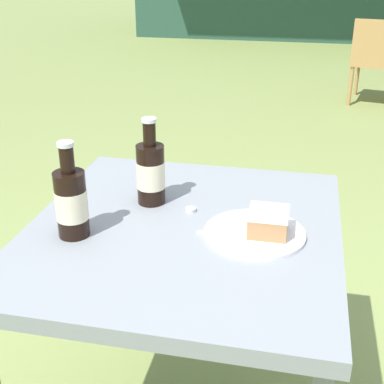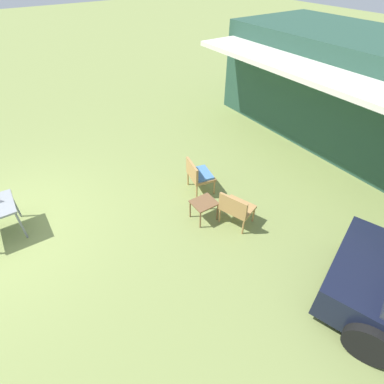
% 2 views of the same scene
% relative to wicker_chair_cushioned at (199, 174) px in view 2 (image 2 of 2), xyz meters
% --- Properties ---
extents(ground_plane, '(60.00, 60.00, 0.00)m').
position_rel_wicker_chair_cushioned_xyz_m(ground_plane, '(-0.97, -3.99, -0.45)').
color(ground_plane, olive).
extents(cabin_building, '(8.02, 4.47, 2.69)m').
position_rel_wicker_chair_cushioned_xyz_m(cabin_building, '(0.52, 5.09, 0.91)').
color(cabin_building, '#284C3D').
rests_on(cabin_building, ground_plane).
extents(wicker_chair_cushioned, '(0.68, 0.59, 0.77)m').
position_rel_wicker_chair_cushioned_xyz_m(wicker_chair_cushioned, '(0.00, 0.00, 0.00)').
color(wicker_chair_cushioned, '#B2844C').
rests_on(wicker_chair_cushioned, ground_plane).
extents(wicker_chair_plain, '(0.72, 0.66, 0.77)m').
position_rel_wicker_chair_cushioned_xyz_m(wicker_chair_plain, '(1.31, -0.02, 0.00)').
color(wicker_chair_plain, '#B2844C').
rests_on(wicker_chair_plain, ground_plane).
extents(garden_side_table, '(0.42, 0.47, 0.44)m').
position_rel_wicker_chair_cushioned_xyz_m(garden_side_table, '(0.83, -0.44, -0.07)').
color(garden_side_table, brown).
rests_on(garden_side_table, ground_plane).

